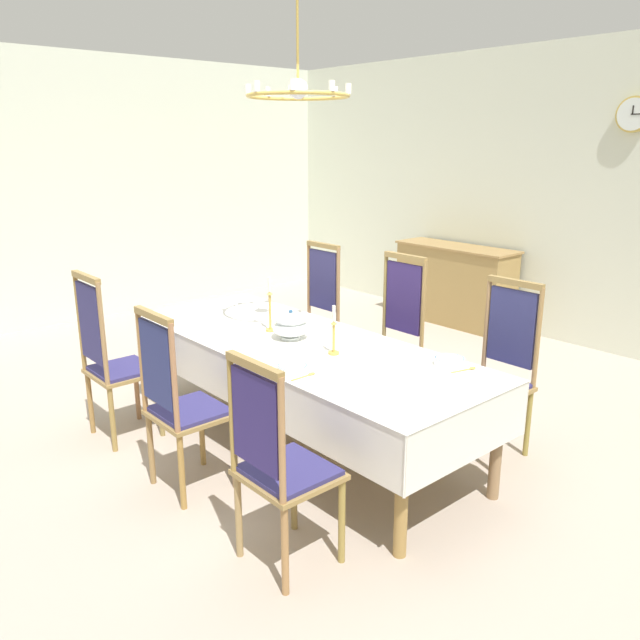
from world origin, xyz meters
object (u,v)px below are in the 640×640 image
Objects in this scene: candlestick_west at (270,309)px; mounted_clock at (634,114)px; chair_north_b at (392,335)px; dining_table at (300,352)px; sideboard at (454,284)px; bowl_near_left at (292,368)px; chandelier at (298,94)px; chair_north_a at (313,312)px; bowl_near_right at (449,361)px; soup_tureen at (291,325)px; chair_south_a at (111,357)px; spoon_secondary at (470,369)px; chair_south_c at (278,461)px; spoon_primary at (309,375)px; chair_south_b at (179,400)px; chair_north_c at (498,369)px; candlestick_east at (334,335)px.

candlestick_west is 1.22× the size of mounted_clock.
mounted_clock is (0.49, 2.62, 1.67)m from chair_north_b.
sideboard is at bearing 110.07° from dining_table.
chandelier reaches higher than bowl_near_left.
chair_north_a reaches higher than bowl_near_right.
soup_tureen is 0.64m from bowl_near_left.
spoon_secondary is at bearing 33.60° from chair_south_a.
dining_table is at bearing -97.73° from mounted_clock.
mounted_clock is at bearing 88.80° from bowl_near_left.
chair_south_c is (0.95, -0.92, -0.10)m from dining_table.
spoon_primary is (0.53, -1.29, 0.14)m from chair_north_b.
chair_south_a is at bearing -107.72° from mounted_clock.
chair_south_b is (0.94, -1.85, -0.02)m from chair_north_a.
mounted_clock is (-0.46, 3.16, 1.51)m from bowl_near_right.
chair_north_a is at bearing 116.99° from chair_south_b.
candlestick_west reaches higher than spoon_secondary.
sideboard reaches higher than spoon_secondary.
chandelier reaches higher than mounted_clock.
dining_table is at bearing 90.42° from chair_north_b.
soup_tureen is 0.17× the size of sideboard.
soup_tureen is (-0.10, 0.00, 0.17)m from dining_table.
chair_north_b is 2.08m from chair_south_c.
bowl_near_left is 1.05m from spoon_secondary.
chair_south_a is 0.84× the size of sideboard.
chair_south_b is at bearing -96.24° from mounted_clock.
chair_north_a is at bearing -178.87° from spoon_secondary.
chandelier is at bearing 135.82° from chair_south_c.
bowl_near_right is 1.04× the size of spoon_primary.
chair_south_c is (1.90, 0.01, -0.03)m from chair_south_a.
bowl_near_right reaches higher than dining_table.
dining_table is at bearing 44.32° from chair_north_c.
chair_north_c is at bearing 62.69° from chair_south_b.
chair_north_c is at bearing 56.43° from candlestick_east.
chair_north_a is 0.98× the size of chair_north_b.
bowl_near_left is 4.22m from mounted_clock.
chair_south_b is 1.85m from chair_north_b.
chair_south_c is at bearing -56.31° from candlestick_east.
mounted_clock is at bearing 80.70° from soup_tureen.
chair_north_b is 1.95m from chandelier.
candlestick_east is (1.28, 0.93, 0.27)m from chair_south_a.
candlestick_east is at bearing 115.88° from spoon_primary.
chair_south_c is 6.14× the size of bowl_near_left.
chair_south_c is at bearing 90.00° from chair_north_c.
chandelier reaches higher than candlestick_west.
mounted_clock is (0.49, 4.47, 1.70)m from chair_south_b.
bowl_near_right is 0.87m from spoon_primary.
mounted_clock is (1.43, 4.48, 1.68)m from chair_south_a.
chair_north_a is 1.05× the size of chair_south_b.
chandelier is (0.95, 0.93, 1.72)m from chair_south_a.
mounted_clock reaches higher than chair_south_c.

